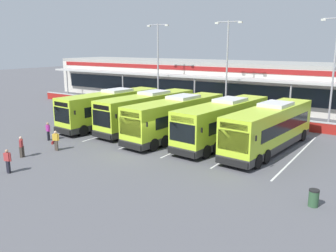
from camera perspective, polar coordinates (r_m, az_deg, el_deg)
name	(u,v)px	position (r m, az deg, el deg)	size (l,w,h in m)	color
ground_plane	(142,152)	(28.27, -4.14, -4.18)	(200.00, 200.00, 0.00)	#56565B
terminal_building	(260,84)	(51.27, 14.64, 6.58)	(70.00, 13.00, 6.00)	beige
red_barrier_wall	(221,116)	(40.23, 8.58, 1.67)	(60.00, 0.40, 1.10)	maroon
coach_bus_leftmost	(111,109)	(37.44, -9.15, 2.73)	(3.83, 12.33, 3.78)	#B7DB2D
coach_bus_left_centre	(148,112)	(35.42, -3.26, 2.30)	(3.83, 12.33, 3.78)	#B7DB2D
coach_bus_centre	(177,118)	(32.22, 1.44, 1.25)	(3.83, 12.33, 3.78)	#B7DB2D
coach_bus_right_centre	(224,123)	(30.75, 8.99, 0.53)	(3.83, 12.33, 3.78)	#B7DB2D
coach_bus_rightmost	(270,129)	(29.33, 16.06, -0.42)	(3.83, 12.33, 3.78)	#B7DB2D
bay_stripe_far_west	(100,123)	(39.37, -10.91, 0.52)	(0.14, 13.00, 0.01)	silver
bay_stripe_west	(130,128)	(36.61, -6.20, -0.26)	(0.14, 13.00, 0.01)	silver
bay_stripe_mid_west	(163,133)	(34.13, -0.77, -1.15)	(0.14, 13.00, 0.01)	silver
bay_stripe_centre	(202,139)	(32.02, 5.45, -2.15)	(0.14, 13.00, 0.01)	silver
bay_stripe_mid_east	(246,147)	(30.35, 12.45, -3.25)	(0.14, 13.00, 0.01)	silver
bay_stripe_east	(298,155)	(29.19, 20.16, -4.40)	(0.14, 13.00, 0.01)	silver
pedestrian_with_handbag	(56,140)	(29.74, -17.66, -2.19)	(0.64, 0.45, 1.62)	#4C4238
pedestrian_in_dark_coat	(21,146)	(28.86, -22.57, -3.00)	(0.45, 0.44, 1.62)	#4C4238
pedestrian_child	(8,160)	(25.71, -24.44, -5.06)	(0.54, 0.31, 1.62)	black
pedestrian_near_bin	(48,131)	(33.15, -18.77, -0.72)	(0.54, 0.33, 1.62)	black
lamp_post_west	(158,61)	(47.19, -1.64, 10.47)	(3.24, 0.28, 11.00)	#9E9EA3
lamp_post_centre	(227,63)	(41.65, 9.49, 9.98)	(3.24, 0.28, 11.00)	#9E9EA3
lamp_post_east	(334,66)	(39.30, 25.22, 8.78)	(3.24, 0.28, 11.00)	#9E9EA3
litter_bin	(314,198)	(20.40, 22.44, -10.67)	(0.54, 0.54, 0.93)	#2D5133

